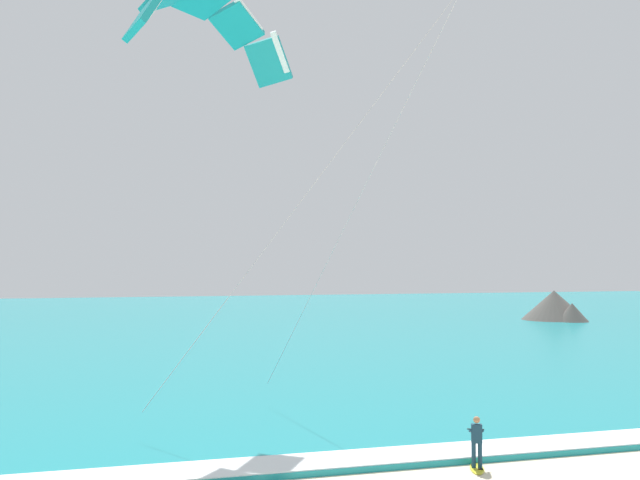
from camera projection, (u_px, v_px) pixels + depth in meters
name	position (u px, v px, depth m)	size (l,w,h in m)	color
sea	(267.00, 320.00, 82.37)	(200.00, 120.00, 0.20)	teal
surf_foam	(578.00, 441.00, 25.49)	(200.00, 1.93, 0.04)	white
surfboard	(477.00, 468.00, 22.73)	(0.95, 1.46, 0.09)	yellow
kitesurfer	(477.00, 440.00, 22.78)	(0.65, 0.65, 1.69)	#143347
kite_primary	(209.00, 20.00, 29.66)	(11.10, 11.58, 17.09)	teal
headland_right	(556.00, 307.00, 80.71)	(7.79, 8.63, 3.56)	#56514C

